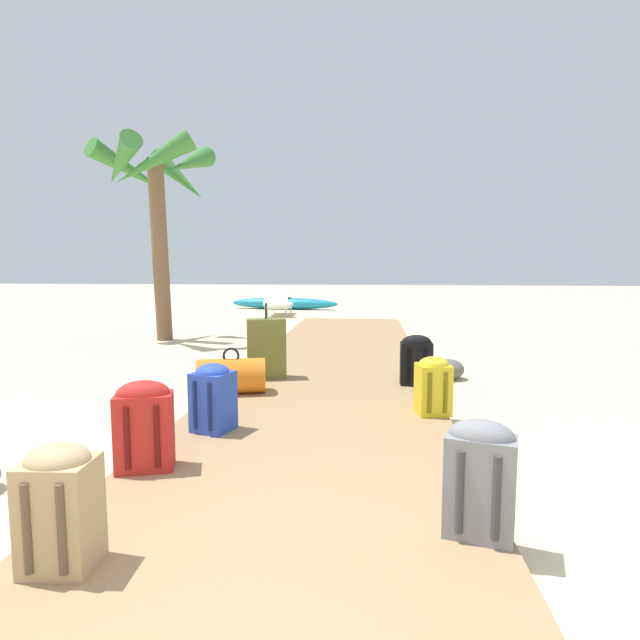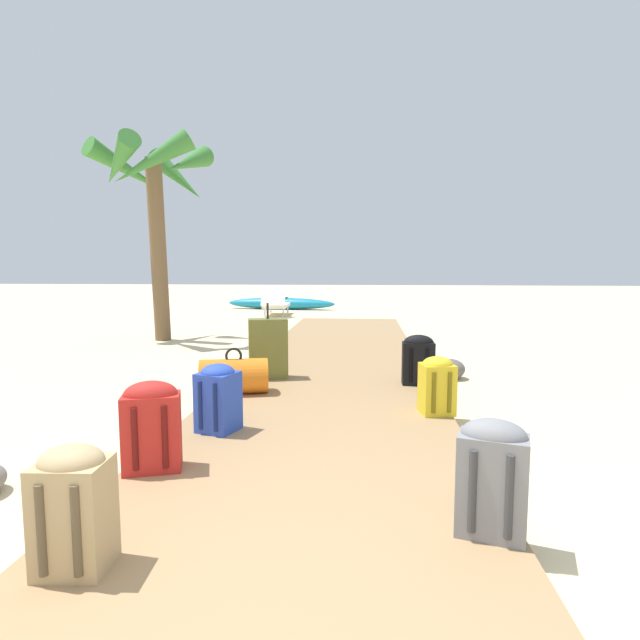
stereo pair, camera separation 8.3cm
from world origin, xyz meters
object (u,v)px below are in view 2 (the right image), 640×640
Objects in this scene: suitcase_olive at (268,348)px; lounge_chair at (276,303)px; duffel_bag_orange at (234,376)px; backpack_red at (152,424)px; backpack_tan at (73,505)px; backpack_yellow at (437,384)px; backpack_grey at (492,475)px; backpack_black at (418,358)px; backpack_blue at (218,396)px; kayak at (281,303)px; palm_tree_near_left at (153,185)px.

lounge_chair is at bearing 99.39° from suitcase_olive.
duffel_bag_orange is 1.87m from backpack_red.
suitcase_olive is (0.22, 2.56, 0.04)m from backpack_red.
backpack_tan is 1.07× the size of backpack_yellow.
suitcase_olive is 0.53× the size of lounge_chair.
backpack_grey is at bearing -90.72° from backpack_yellow.
lounge_chair reaches higher than backpack_grey.
backpack_tan is 2.94m from backpack_yellow.
duffel_bag_orange is 1.46× the size of backpack_yellow.
backpack_blue is at bearing -134.99° from backpack_black.
suitcase_olive reaches higher than backpack_grey.
lounge_chair is at bearing 104.97° from backpack_grey.
backpack_blue is at bearing 76.20° from backpack_red.
backpack_grey reaches higher than backpack_black.
backpack_tan is 0.95× the size of backpack_red.
backpack_tan is 13.45m from kayak.
backpack_red reaches higher than kayak.
backpack_tan is 0.15× the size of kayak.
palm_tree_near_left is at bearing 141.89° from backpack_black.
backpack_black reaches higher than backpack_tan.
backpack_yellow is (1.88, 1.35, -0.03)m from backpack_red.
backpack_tan is 0.33× the size of lounge_chair.
palm_tree_near_left is (-4.20, 6.25, 2.32)m from backpack_grey.
backpack_black is 1.62m from suitcase_olive.
kayak is at bearing 105.97° from backpack_yellow.
backpack_red is at bearing -127.34° from backpack_black.
duffel_bag_orange is at bearing 98.74° from backpack_blue.
kayak is at bearing 95.91° from backpack_red.
backpack_grey reaches higher than backpack_yellow.
suitcase_olive is 2.06m from backpack_yellow.
backpack_tan is 0.15× the size of palm_tree_near_left.
palm_tree_near_left is at bearing -105.13° from lounge_chair.
backpack_yellow reaches higher than duffel_bag_orange.
lounge_chair is at bearing -84.15° from kayak.
lounge_chair is (-1.09, 8.50, 0.08)m from duffel_bag_orange.
duffel_bag_orange is 0.85× the size of suitcase_olive.
backpack_yellow is at bearing -87.45° from backpack_black.
backpack_red is at bearing -67.54° from palm_tree_near_left.
backpack_red is 0.35× the size of lounge_chair.
backpack_red is 0.66× the size of suitcase_olive.
backpack_black is at bearing 92.55° from backpack_yellow.
lounge_chair is at bearing 95.92° from backpack_red.
palm_tree_near_left is 1.03× the size of kayak.
duffel_bag_orange is at bearing 164.51° from backpack_yellow.
backpack_black is at bearing -5.77° from suitcase_olive.
backpack_red is 2.57m from suitcase_olive.
backpack_black is 1.05m from backpack_yellow.
lounge_chair is (-1.18, 11.36, -0.02)m from backpack_tan.
backpack_grey is (1.74, 0.42, 0.01)m from backpack_tan.
backpack_red is at bearing -90.43° from duffel_bag_orange.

